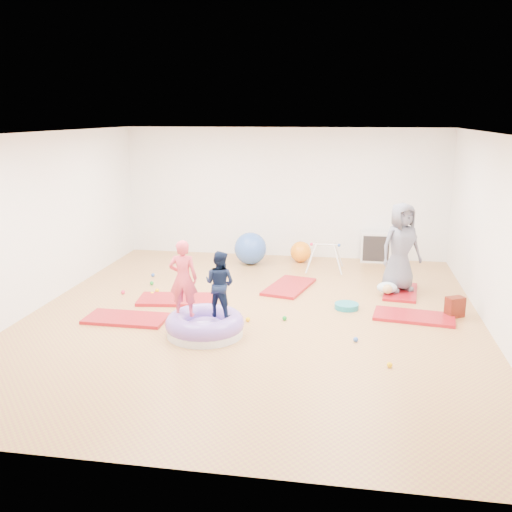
# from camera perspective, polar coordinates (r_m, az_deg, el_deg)

# --- Properties ---
(room) EXTENTS (7.01, 8.01, 2.81)m
(room) POSITION_cam_1_polar(r_m,az_deg,el_deg) (8.56, -0.33, 2.77)
(room) COLOR #B79145
(room) RESTS_ON ground
(gym_mat_front_left) EXTENTS (1.25, 0.64, 0.05)m
(gym_mat_front_left) POSITION_cam_1_polar(r_m,az_deg,el_deg) (9.01, -12.86, -6.11)
(gym_mat_front_left) COLOR #B11517
(gym_mat_front_left) RESTS_ON ground
(gym_mat_mid_left) EXTENTS (1.39, 0.82, 0.05)m
(gym_mat_mid_left) POSITION_cam_1_polar(r_m,az_deg,el_deg) (9.74, -7.80, -4.32)
(gym_mat_mid_left) COLOR #B11517
(gym_mat_mid_left) RESTS_ON ground
(gym_mat_center_back) EXTENTS (0.92, 1.38, 0.05)m
(gym_mat_center_back) POSITION_cam_1_polar(r_m,az_deg,el_deg) (10.37, 3.32, -3.08)
(gym_mat_center_back) COLOR #B11517
(gym_mat_center_back) RESTS_ON ground
(gym_mat_right) EXTENTS (1.28, 0.76, 0.05)m
(gym_mat_right) POSITION_cam_1_polar(r_m,az_deg,el_deg) (9.19, 15.51, -5.86)
(gym_mat_right) COLOR #B11517
(gym_mat_right) RESTS_ON ground
(gym_mat_rear_right) EXTENTS (0.68, 1.16, 0.05)m
(gym_mat_rear_right) POSITION_cam_1_polar(r_m,az_deg,el_deg) (10.39, 14.25, -3.48)
(gym_mat_rear_right) COLOR #B11517
(gym_mat_rear_right) RESTS_ON ground
(inflatable_cushion) EXTENTS (1.13, 1.13, 0.35)m
(inflatable_cushion) POSITION_cam_1_polar(r_m,az_deg,el_deg) (8.23, -5.13, -6.93)
(inflatable_cushion) COLOR silver
(inflatable_cushion) RESTS_ON ground
(child_pink) EXTENTS (0.42, 0.29, 1.10)m
(child_pink) POSITION_cam_1_polar(r_m,az_deg,el_deg) (8.06, -7.30, -1.89)
(child_pink) COLOR #E74356
(child_pink) RESTS_ON inflatable_cushion
(child_navy) EXTENTS (0.55, 0.48, 0.95)m
(child_navy) POSITION_cam_1_polar(r_m,az_deg,el_deg) (8.03, -3.66, -2.43)
(child_navy) COLOR #0C1735
(child_navy) RESTS_ON inflatable_cushion
(adult_caregiver) EXTENTS (0.90, 0.80, 1.55)m
(adult_caregiver) POSITION_cam_1_polar(r_m,az_deg,el_deg) (10.24, 14.29, 0.88)
(adult_caregiver) COLOR slate
(adult_caregiver) RESTS_ON gym_mat_rear_right
(infant) EXTENTS (0.35, 0.35, 0.21)m
(infant) POSITION_cam_1_polar(r_m,az_deg,el_deg) (10.11, 12.98, -3.13)
(infant) COLOR silver
(infant) RESTS_ON gym_mat_rear_right
(ball_pit_balls) EXTENTS (4.51, 3.49, 0.07)m
(ball_pit_balls) POSITION_cam_1_polar(r_m,az_deg,el_deg) (9.31, -4.50, -5.05)
(ball_pit_balls) COLOR #15942B
(ball_pit_balls) RESTS_ON ground
(exercise_ball_blue) EXTENTS (0.67, 0.67, 0.67)m
(exercise_ball_blue) POSITION_cam_1_polar(r_m,az_deg,el_deg) (11.93, -0.56, 0.76)
(exercise_ball_blue) COLOR #315AB5
(exercise_ball_blue) RESTS_ON ground
(exercise_ball_orange) EXTENTS (0.44, 0.44, 0.44)m
(exercise_ball_orange) POSITION_cam_1_polar(r_m,az_deg,el_deg) (12.17, 4.49, 0.43)
(exercise_ball_orange) COLOR orange
(exercise_ball_orange) RESTS_ON ground
(infant_play_gym) EXTENTS (0.73, 0.70, 0.56)m
(infant_play_gym) POSITION_cam_1_polar(r_m,az_deg,el_deg) (11.45, 6.91, 0.30)
(infant_play_gym) COLOR silver
(infant_play_gym) RESTS_ON ground
(cube_shelf) EXTENTS (0.63, 0.31, 0.63)m
(cube_shelf) POSITION_cam_1_polar(r_m,az_deg,el_deg) (12.39, 11.88, 0.86)
(cube_shelf) COLOR silver
(cube_shelf) RESTS_ON ground
(balance_disc) EXTENTS (0.39, 0.39, 0.09)m
(balance_disc) POSITION_cam_1_polar(r_m,az_deg,el_deg) (9.39, 9.05, -4.97)
(balance_disc) COLOR teal
(balance_disc) RESTS_ON ground
(backpack) EXTENTS (0.33, 0.29, 0.32)m
(backpack) POSITION_cam_1_polar(r_m,az_deg,el_deg) (9.40, 19.27, -4.83)
(backpack) COLOR #A82E15
(backpack) RESTS_ON ground
(yellow_toy) EXTENTS (0.19, 0.19, 0.03)m
(yellow_toy) POSITION_cam_1_polar(r_m,az_deg,el_deg) (7.91, -3.64, -8.75)
(yellow_toy) COLOR #FFC202
(yellow_toy) RESTS_ON ground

